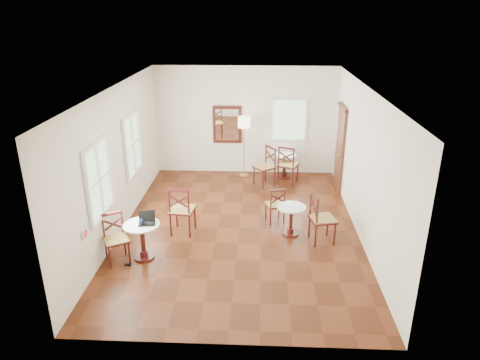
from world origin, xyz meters
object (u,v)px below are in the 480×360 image
at_px(cafe_table_near, 142,237).
at_px(laptop, 147,220).
at_px(chair_mid_b, 321,218).
at_px(floor_lamp, 244,126).
at_px(cafe_table_mid, 291,217).
at_px(chair_back_b, 265,166).
at_px(chair_mid_a, 275,205).
at_px(chair_near_a, 182,210).
at_px(chair_back_a, 288,164).
at_px(water_glass, 141,222).
at_px(mouse, 143,223).
at_px(navy_mug, 141,223).
at_px(chair_near_b, 116,239).
at_px(power_adapter, 128,264).
at_px(cafe_table_back, 284,163).

relative_size(cafe_table_near, laptop, 2.11).
distance_m(chair_mid_b, floor_lamp, 4.12).
relative_size(cafe_table_mid, laptop, 1.88).
height_order(cafe_table_mid, chair_back_b, chair_back_b).
bearing_deg(chair_mid_a, chair_back_b, -102.74).
distance_m(chair_near_a, chair_mid_a, 2.05).
relative_size(chair_back_a, water_glass, 10.57).
bearing_deg(mouse, cafe_table_near, -103.16).
relative_size(chair_near_a, laptop, 3.19).
distance_m(cafe_table_mid, navy_mug, 3.05).
xyz_separation_m(chair_mid_a, mouse, (-2.51, -1.59, 0.32)).
relative_size(cafe_table_mid, chair_back_b, 0.61).
xyz_separation_m(chair_near_a, chair_mid_b, (2.84, -0.24, -0.02)).
bearing_deg(chair_back_b, chair_mid_b, -17.73).
relative_size(chair_near_a, chair_near_b, 1.15).
bearing_deg(navy_mug, cafe_table_near, 109.87).
relative_size(floor_lamp, mouse, 20.32).
bearing_deg(water_glass, floor_lamp, 68.57).
distance_m(chair_mid_a, power_adapter, 3.38).
height_order(cafe_table_near, mouse, mouse).
relative_size(navy_mug, power_adapter, 1.17).
relative_size(chair_back_b, mouse, 12.47).
height_order(navy_mug, water_glass, water_glass).
height_order(chair_mid_a, mouse, chair_mid_a).
bearing_deg(floor_lamp, chair_back_a, -22.92).
relative_size(cafe_table_mid, cafe_table_back, 0.94).
relative_size(chair_mid_a, chair_mid_b, 0.79).
height_order(chair_near_b, mouse, chair_near_b).
relative_size(cafe_table_near, chair_mid_a, 0.86).
relative_size(floor_lamp, water_glass, 16.61).
bearing_deg(cafe_table_near, chair_near_a, 60.65).
bearing_deg(chair_back_a, water_glass, 76.08).
xyz_separation_m(mouse, water_glass, (-0.02, -0.03, 0.04)).
xyz_separation_m(chair_back_b, laptop, (-2.23, -3.74, 0.25)).
bearing_deg(laptop, cafe_table_mid, 11.61).
bearing_deg(chair_back_a, chair_mid_b, 121.69).
relative_size(chair_back_b, water_glass, 10.19).
relative_size(chair_mid_b, power_adapter, 9.76).
xyz_separation_m(chair_back_a, laptop, (-2.83, -3.86, 0.23)).
relative_size(cafe_table_near, navy_mug, 5.67).
bearing_deg(cafe_table_back, laptop, -122.79).
distance_m(chair_back_a, power_adapter, 5.28).
bearing_deg(floor_lamp, chair_near_a, -108.83).
height_order(chair_near_a, water_glass, chair_near_a).
xyz_separation_m(chair_near_b, chair_mid_a, (2.99, 1.74, -0.05)).
xyz_separation_m(chair_near_b, power_adapter, (0.23, -0.16, -0.44)).
bearing_deg(mouse, chair_near_a, 76.76).
distance_m(cafe_table_mid, chair_mid_b, 0.66).
xyz_separation_m(chair_mid_a, power_adapter, (-2.77, -1.90, -0.39)).
relative_size(chair_mid_a, chair_back_a, 0.77).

